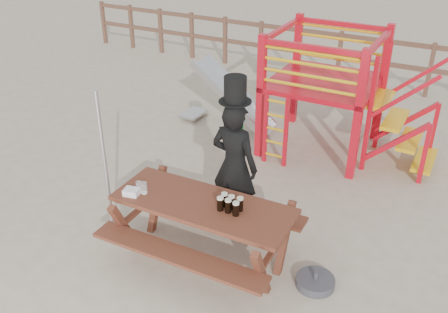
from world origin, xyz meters
TOP-DOWN VIEW (x-y plane):
  - ground at (0.00, 0.00)m, footprint 60.00×60.00m
  - back_fence at (0.00, 7.00)m, footprint 15.09×0.09m
  - playground_fort at (0.12, 3.58)m, footprint 4.71×1.84m
  - picnic_table at (-0.06, -0.01)m, footprint 2.18×1.52m
  - man_with_hat at (-0.07, 0.83)m, footprint 0.68×0.47m
  - metal_pole at (-1.24, -0.29)m, footprint 0.05×0.05m
  - parasol_base at (1.32, 0.19)m, footprint 0.45×0.45m
  - paper_bag at (-0.90, -0.26)m, footprint 0.21×0.18m
  - stout_pints at (0.29, 0.01)m, footprint 0.28×0.18m
  - empty_glasses at (-0.81, -0.17)m, footprint 0.14×0.09m

SIDE VIEW (x-z plane):
  - ground at x=0.00m, z-range 0.00..0.00m
  - parasol_base at x=1.32m, z-range -0.04..0.15m
  - picnic_table at x=-0.06m, z-range 0.11..0.94m
  - back_fence at x=0.00m, z-range 0.14..1.34m
  - paper_bag at x=-0.90m, z-range 0.83..0.91m
  - empty_glasses at x=-0.81m, z-range 0.83..0.98m
  - stout_pints at x=0.29m, z-range 0.83..1.01m
  - man_with_hat at x=-0.07m, z-range -0.11..2.01m
  - metal_pole at x=-1.24m, z-range 0.00..2.11m
  - playground_fort at x=0.12m, z-range 0.02..2.12m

